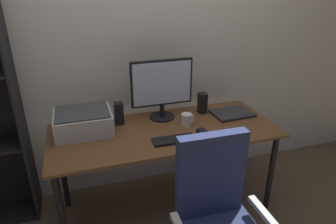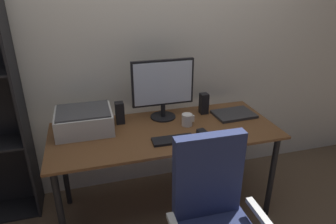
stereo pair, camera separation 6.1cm
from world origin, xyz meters
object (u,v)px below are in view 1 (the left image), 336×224
at_px(speaker_left, 119,114).
at_px(printer, 83,121).
at_px(keyboard, 174,140).
at_px(coffee_mug, 187,120).
at_px(mouse, 203,133).
at_px(speaker_right, 202,103).
at_px(desk, 165,139).
at_px(monitor, 162,86).
at_px(laptop, 232,113).

bearing_deg(speaker_left, printer, -169.34).
relative_size(keyboard, coffee_mug, 3.00).
distance_m(mouse, printer, 0.86).
relative_size(keyboard, speaker_right, 1.71).
distance_m(desk, coffee_mug, 0.22).
height_order(monitor, speaker_left, monitor).
distance_m(coffee_mug, speaker_right, 0.28).
bearing_deg(coffee_mug, mouse, -72.45).
height_order(desk, monitor, monitor).
bearing_deg(keyboard, coffee_mug, 51.46).
height_order(laptop, speaker_left, speaker_left).
relative_size(coffee_mug, speaker_right, 0.57).
height_order(keyboard, speaker_left, speaker_left).
xyz_separation_m(mouse, printer, (-0.80, 0.31, 0.06)).
height_order(keyboard, coffee_mug, coffee_mug).
bearing_deg(monitor, speaker_right, -1.31).
bearing_deg(coffee_mug, desk, -173.11).
bearing_deg(speaker_right, coffee_mug, -139.04).
distance_m(coffee_mug, printer, 0.76).
bearing_deg(laptop, monitor, 165.13).
distance_m(laptop, speaker_right, 0.26).
bearing_deg(laptop, desk, -174.56).
bearing_deg(speaker_right, desk, -152.60).
bearing_deg(desk, keyboard, -86.69).
xyz_separation_m(keyboard, speaker_right, (0.38, 0.38, 0.08)).
xyz_separation_m(coffee_mug, printer, (-0.75, 0.13, 0.03)).
distance_m(mouse, coffee_mug, 0.19).
height_order(desk, speaker_right, speaker_right).
xyz_separation_m(desk, monitor, (0.04, 0.21, 0.35)).
bearing_deg(printer, speaker_left, 10.66).
xyz_separation_m(speaker_left, speaker_right, (0.69, 0.00, 0.00)).
bearing_deg(keyboard, mouse, 7.52).
distance_m(desk, printer, 0.61).
relative_size(laptop, speaker_left, 1.88).
height_order(keyboard, speaker_right, speaker_right).
distance_m(laptop, printer, 1.18).
xyz_separation_m(keyboard, laptop, (0.60, 0.27, 0.00)).
xyz_separation_m(desk, coffee_mug, (0.18, 0.02, 0.13)).
bearing_deg(printer, laptop, -3.02).
bearing_deg(speaker_right, keyboard, -134.61).
distance_m(speaker_left, printer, 0.27).
relative_size(laptop, speaker_right, 1.88).
bearing_deg(laptop, mouse, -149.23).
distance_m(keyboard, coffee_mug, 0.27).
height_order(laptop, printer, printer).
bearing_deg(desk, laptop, 8.33).
bearing_deg(monitor, speaker_left, -178.69).
xyz_separation_m(coffee_mug, speaker_right, (0.21, 0.18, 0.04)).
height_order(coffee_mug, laptop, coffee_mug).
bearing_deg(laptop, keyboard, -158.54).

